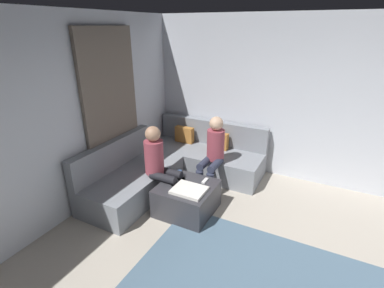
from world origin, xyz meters
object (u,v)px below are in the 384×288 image
(game_remote, at_px, (205,181))
(person_on_couch_side, at_px, (160,163))
(sectional_couch, at_px, (175,165))
(coffee_mug, at_px, (179,174))
(ottoman, at_px, (187,198))
(person_on_couch_back, at_px, (213,151))

(game_remote, bearing_deg, person_on_couch_side, -163.91)
(sectional_couch, distance_m, coffee_mug, 0.69)
(sectional_couch, relative_size, coffee_mug, 26.84)
(ottoman, relative_size, coffee_mug, 8.00)
(coffee_mug, bearing_deg, game_remote, 5.71)
(ottoman, height_order, person_on_couch_side, person_on_couch_side)
(person_on_couch_side, bearing_deg, coffee_mug, 121.06)
(coffee_mug, xyz_separation_m, game_remote, (0.40, 0.04, -0.04))
(sectional_couch, relative_size, ottoman, 3.36)
(ottoman, xyz_separation_m, person_on_couch_back, (0.06, 0.77, 0.45))
(ottoman, distance_m, person_on_couch_side, 0.64)
(game_remote, height_order, person_on_couch_back, person_on_couch_back)
(ottoman, xyz_separation_m, person_on_couch_side, (-0.46, 0.04, 0.45))
(game_remote, relative_size, person_on_couch_back, 0.12)
(coffee_mug, height_order, person_on_couch_back, person_on_couch_back)
(ottoman, distance_m, coffee_mug, 0.38)
(person_on_couch_back, xyz_separation_m, person_on_couch_side, (-0.52, -0.74, 0.00))
(sectional_couch, xyz_separation_m, game_remote, (0.79, -0.50, 0.15))
(person_on_couch_back, height_order, person_on_couch_side, same)
(coffee_mug, relative_size, person_on_couch_back, 0.08)
(ottoman, relative_size, person_on_couch_side, 0.63)
(person_on_couch_back, bearing_deg, ottoman, 85.26)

